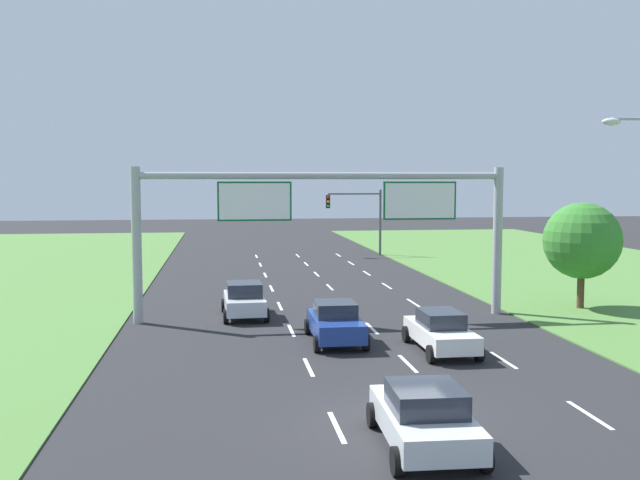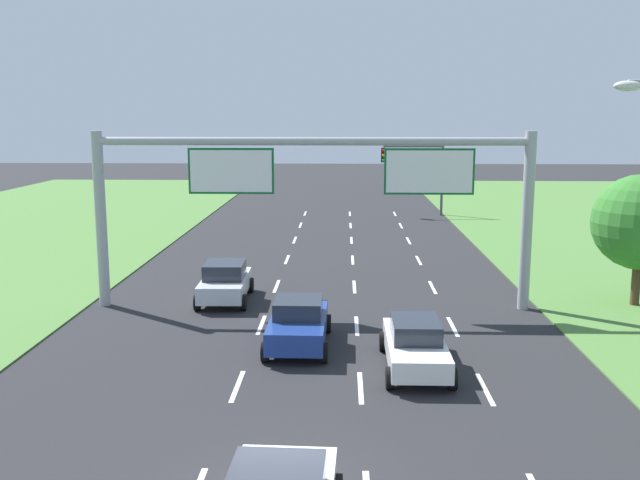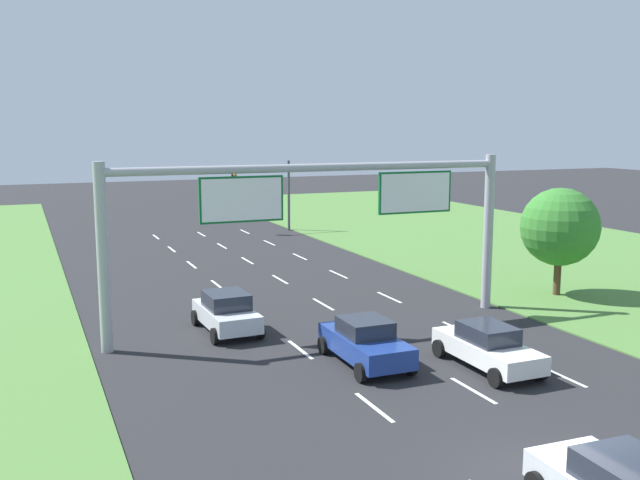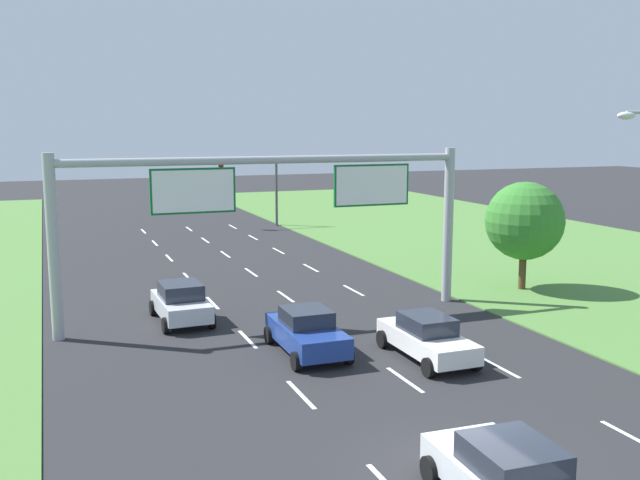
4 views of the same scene
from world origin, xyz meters
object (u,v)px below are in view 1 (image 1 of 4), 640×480
object	(u,v)px
sign_gantry	(328,213)
roadside_tree_mid	(582,241)
traffic_light_mast	(358,210)
car_far_ahead	(425,416)
car_near_red	(244,300)
car_mid_lane	(335,322)
car_lead_silver	(441,331)

from	to	relation	value
sign_gantry	roadside_tree_mid	xyz separation A→B (m)	(12.80, 0.56, -1.48)
traffic_light_mast	sign_gantry	bearing A→B (deg)	-103.86
car_far_ahead	car_near_red	bearing A→B (deg)	104.39
car_near_red	roadside_tree_mid	distance (m)	16.84
car_near_red	traffic_light_mast	distance (m)	28.15
car_mid_lane	car_near_red	bearing A→B (deg)	121.31
traffic_light_mast	roadside_tree_mid	xyz separation A→B (m)	(6.19, -26.22, -0.45)
car_far_ahead	roadside_tree_mid	bearing A→B (deg)	54.60
sign_gantry	traffic_light_mast	xyz separation A→B (m)	(6.61, 26.77, -1.03)
roadside_tree_mid	sign_gantry	bearing A→B (deg)	-177.51
car_near_red	traffic_light_mast	size ratio (longest dim) A/B	0.73
car_near_red	car_lead_silver	distance (m)	10.50
car_near_red	car_far_ahead	bearing A→B (deg)	-79.31
car_lead_silver	car_far_ahead	world-z (taller)	car_far_ahead
car_near_red	traffic_light_mast	xyz separation A→B (m)	(10.44, 25.96, 3.05)
car_near_red	car_lead_silver	bearing A→B (deg)	-49.31
car_lead_silver	sign_gantry	distance (m)	8.71
roadside_tree_mid	traffic_light_mast	bearing A→B (deg)	103.29
car_near_red	car_far_ahead	world-z (taller)	car_near_red
car_mid_lane	sign_gantry	world-z (taller)	sign_gantry
car_near_red	car_mid_lane	bearing A→B (deg)	-61.01
car_mid_lane	traffic_light_mast	size ratio (longest dim) A/B	0.77
car_far_ahead	traffic_light_mast	distance (m)	43.68
sign_gantry	car_mid_lane	bearing A→B (deg)	-95.10
car_near_red	car_mid_lane	size ratio (longest dim) A/B	0.95
car_far_ahead	sign_gantry	world-z (taller)	sign_gantry
car_lead_silver	sign_gantry	xyz separation A→B (m)	(-3.23, 6.95, 4.14)
car_mid_lane	sign_gantry	xyz separation A→B (m)	(0.44, 4.93, 4.10)
car_mid_lane	traffic_light_mast	xyz separation A→B (m)	(7.05, 31.70, 3.07)
car_lead_silver	car_far_ahead	distance (m)	9.90
car_near_red	car_far_ahead	distance (m)	17.49
car_near_red	car_mid_lane	distance (m)	6.67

